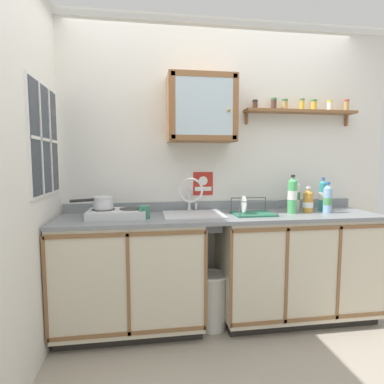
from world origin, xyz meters
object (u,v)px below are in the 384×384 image
object	(u,v)px
saucepan	(102,202)
bottle_water_blue_0	(328,199)
hot_plate_stove	(117,214)
dish_rack	(252,212)
bottle_juice_amber_2	(308,201)
bottle_soda_green_1	(292,195)
wall_cabinet	(202,109)
bottle_opaque_white_3	(296,196)
mug	(144,212)
trash_bin	(212,299)
bottle_detergent_teal_4	(323,195)
warning_sign	(203,184)
sink	(193,215)

from	to	relation	value
saucepan	bottle_water_blue_0	distance (m)	1.86
hot_plate_stove	dish_rack	size ratio (longest dim) A/B	1.32
bottle_juice_amber_2	dish_rack	xyz separation A→B (m)	(-0.51, -0.04, -0.07)
bottle_soda_green_1	wall_cabinet	size ratio (longest dim) A/B	0.58
bottle_opaque_white_3	mug	world-z (taller)	bottle_opaque_white_3
bottle_soda_green_1	trash_bin	distance (m)	1.09
wall_cabinet	trash_bin	world-z (taller)	wall_cabinet
saucepan	bottle_detergent_teal_4	size ratio (longest dim) A/B	1.04
bottle_water_blue_0	warning_sign	world-z (taller)	warning_sign
sink	bottle_opaque_white_3	size ratio (longest dim) A/B	1.70
bottle_soda_green_1	bottle_juice_amber_2	world-z (taller)	bottle_soda_green_1
bottle_water_blue_0	saucepan	bearing A→B (deg)	178.59
sink	mug	world-z (taller)	sink
dish_rack	hot_plate_stove	bearing A→B (deg)	179.04
sink	saucepan	size ratio (longest dim) A/B	1.58
sink	bottle_water_blue_0	xyz separation A→B (m)	(1.14, -0.07, 0.12)
trash_bin	mug	bearing A→B (deg)	-179.08
bottle_opaque_white_3	bottle_juice_amber_2	bearing A→B (deg)	-48.70
saucepan	wall_cabinet	distance (m)	1.10
bottle_soda_green_1	bottle_juice_amber_2	distance (m)	0.17
hot_plate_stove	mug	bearing A→B (deg)	-14.93
sink	bottle_water_blue_0	bearing A→B (deg)	-3.60
bottle_juice_amber_2	sink	bearing A→B (deg)	178.31
trash_bin	saucepan	bearing A→B (deg)	175.57
bottle_soda_green_1	mug	bearing A→B (deg)	-177.60
sink	wall_cabinet	size ratio (longest dim) A/B	0.86
bottle_opaque_white_3	trash_bin	distance (m)	1.14
bottle_detergent_teal_4	mug	bearing A→B (deg)	-174.53
bottle_opaque_white_3	dish_rack	distance (m)	0.47
sink	bottle_opaque_white_3	xyz separation A→B (m)	(0.92, 0.05, 0.14)
dish_rack	trash_bin	size ratio (longest dim) A/B	0.73
bottle_detergent_teal_4	mug	world-z (taller)	bottle_detergent_teal_4
saucepan	bottle_water_blue_0	size ratio (longest dim) A/B	1.16
bottle_water_blue_0	dish_rack	size ratio (longest dim) A/B	0.79
bottle_soda_green_1	bottle_detergent_teal_4	world-z (taller)	bottle_soda_green_1
bottle_opaque_white_3	wall_cabinet	xyz separation A→B (m)	(-0.83, 0.05, 0.74)
hot_plate_stove	bottle_opaque_white_3	xyz separation A→B (m)	(1.52, 0.10, 0.10)
trash_bin	dish_rack	bearing A→B (deg)	4.74
bottle_opaque_white_3	saucepan	bearing A→B (deg)	-177.31
bottle_opaque_white_3	warning_sign	size ratio (longest dim) A/B	1.38
bottle_soda_green_1	warning_sign	distance (m)	0.77
hot_plate_stove	bottle_juice_amber_2	xyz separation A→B (m)	(1.59, 0.02, 0.06)
hot_plate_stove	bottle_water_blue_0	size ratio (longest dim) A/B	1.67
saucepan	bottle_detergent_teal_4	xyz separation A→B (m)	(1.88, 0.08, 0.02)
dish_rack	wall_cabinet	distance (m)	0.95
bottle_juice_amber_2	trash_bin	bearing A→B (deg)	-175.73
bottle_water_blue_0	trash_bin	xyz separation A→B (m)	(-1.00, -0.02, -0.81)
saucepan	bottle_opaque_white_3	world-z (taller)	bottle_opaque_white_3
saucepan	trash_bin	world-z (taller)	saucepan
sink	hot_plate_stove	bearing A→B (deg)	-175.62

